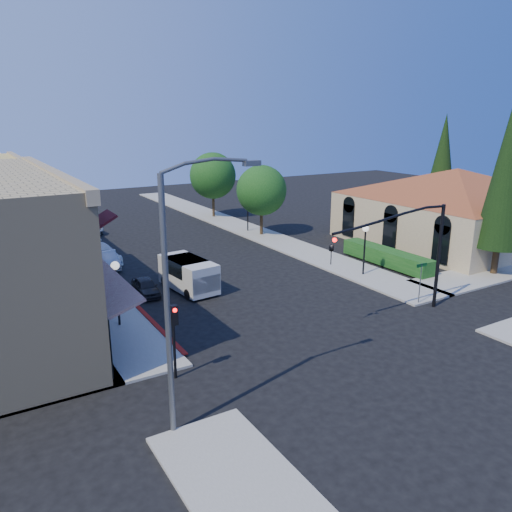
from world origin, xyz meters
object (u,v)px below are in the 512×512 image
lamppost_left_near (116,277)px  parked_car_b (107,260)px  street_name_sign (421,277)px  parked_car_c (101,254)px  parked_car_d (87,227)px  parked_car_a (146,287)px  conifer_far (442,160)px  lamppost_right_far (248,203)px  conifer_near (507,170)px  street_tree_b (213,176)px  lamppost_left_far (63,227)px  white_van (189,273)px  signal_mast_arm (414,243)px  secondary_signal (174,328)px  street_tree_a (261,190)px  cobra_streetlight (176,288)px  lamppost_right_near (365,237)px

lamppost_left_near → parked_car_b: 11.44m
street_name_sign → parked_car_b: size_ratio=0.69×
parked_car_c → parked_car_d: bearing=77.1°
street_name_sign → parked_car_a: (-13.20, 9.80, -1.17)m
conifer_far → lamppost_right_far: (-19.50, 6.00, -3.62)m
lamppost_right_far → conifer_near: bearing=-68.7°
street_tree_b → lamppost_right_far: bearing=-92.1°
lamppost_left_far → white_van: 12.01m
lamppost_left_far → white_van: bearing=-62.8°
street_tree_b → conifer_far: bearing=-36.1°
signal_mast_arm → secondary_signal: size_ratio=2.41×
street_tree_a → cobra_streetlight: (-17.95, -24.00, 1.07)m
white_van → parked_car_a: size_ratio=1.52×
lamppost_left_far → lamppost_right_near: size_ratio=1.00×
cobra_streetlight → lamppost_left_near: (0.65, 10.00, -2.53)m
lamppost_right_far → parked_car_d: (-13.40, 7.26, -2.10)m
conifer_near → parked_car_a: bearing=159.0°
street_tree_b → parked_car_c: size_ratio=1.51×
conifer_far → street_tree_a: size_ratio=1.70×
street_name_sign → parked_car_a: street_name_sign is taller
street_name_sign → lamppost_left_near: bearing=160.1°
signal_mast_arm → lamppost_left_near: bearing=155.6°
secondary_signal → lamppost_left_near: (-0.50, 6.59, 0.42)m
white_van → street_name_sign: bearing=-41.1°
conifer_far → parked_car_b: 34.70m
cobra_streetlight → parked_car_a: size_ratio=3.02×
parked_car_a → signal_mast_arm: bearing=-38.8°
signal_mast_arm → lamppost_left_far: size_ratio=2.24×
street_tree_a → lamppost_left_far: size_ratio=1.82×
lamppost_right_near → parked_car_c: size_ratio=0.77×
street_tree_b → street_tree_a: bearing=-90.0°
parked_car_b → secondary_signal: bearing=-93.3°
conifer_near → lamppost_left_near: bearing=169.8°
street_tree_b → lamppost_left_far: 20.06m
secondary_signal → street_name_sign: 15.53m
conifer_far → lamppost_left_near: (-36.50, -10.00, -3.62)m
cobra_streetlight → lamppost_left_near: bearing=86.3°
street_tree_a → lamppost_right_near: bearing=-91.2°
cobra_streetlight → parked_car_d: 33.85m
parked_car_b → street_tree_b: bearing=43.5°
signal_mast_arm → parked_car_c: (-12.06, 19.14, -3.41)m
lamppost_left_far → parked_car_b: (2.30, -3.00, -2.14)m
conifer_far → street_name_sign: (-20.50, -15.80, -4.66)m
lamppost_right_far → parked_car_a: lamppost_right_far is taller
signal_mast_arm → lamppost_left_near: 15.82m
cobra_streetlight → lamppost_right_near: cobra_streetlight is taller
street_tree_a → cobra_streetlight: cobra_streetlight is taller
white_van → street_tree_a: bearing=41.8°
lamppost_left_near → parked_car_b: size_ratio=0.98×
parked_car_b → signal_mast_arm: bearing=-52.9°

